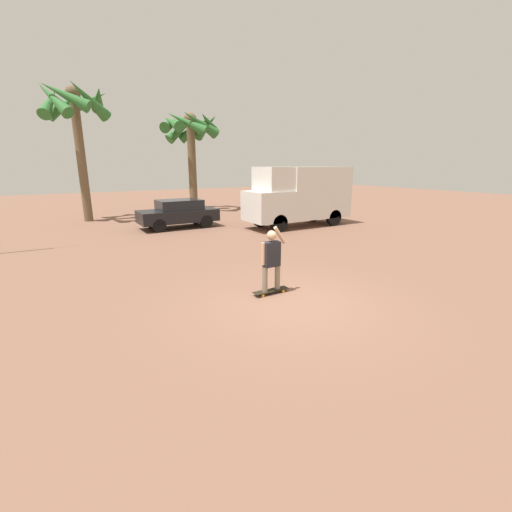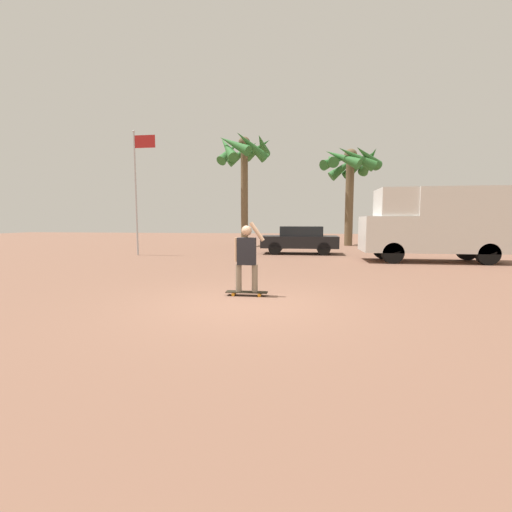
{
  "view_description": "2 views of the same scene",
  "coord_description": "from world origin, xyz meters",
  "px_view_note": "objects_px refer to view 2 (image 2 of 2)",
  "views": [
    {
      "loc": [
        -4.65,
        -6.07,
        3.18
      ],
      "look_at": [
        -0.21,
        1.3,
        0.89
      ],
      "focal_mm": 24.0,
      "sensor_mm": 36.0,
      "label": 1
    },
    {
      "loc": [
        1.2,
        -7.02,
        1.75
      ],
      "look_at": [
        0.09,
        1.13,
        0.9
      ],
      "focal_mm": 24.0,
      "sensor_mm": 36.0,
      "label": 2
    }
  ],
  "objects_px": {
    "skateboard": "(247,292)",
    "person_skateboarder": "(247,254)",
    "camper_van": "(436,222)",
    "palm_tree_center_background": "(244,155)",
    "palm_tree_near_van": "(350,166)",
    "flagpole": "(138,183)",
    "parked_car_black": "(300,239)"
  },
  "relations": [
    {
      "from": "skateboard",
      "to": "camper_van",
      "type": "xyz_separation_m",
      "value": [
        6.9,
        7.66,
        1.61
      ]
    },
    {
      "from": "parked_car_black",
      "to": "palm_tree_center_background",
      "type": "height_order",
      "value": "palm_tree_center_background"
    },
    {
      "from": "skateboard",
      "to": "palm_tree_center_background",
      "type": "height_order",
      "value": "palm_tree_center_background"
    },
    {
      "from": "skateboard",
      "to": "person_skateboarder",
      "type": "xyz_separation_m",
      "value": [
        -0.0,
        0.0,
        0.9
      ]
    },
    {
      "from": "skateboard",
      "to": "palm_tree_near_van",
      "type": "relative_size",
      "value": 0.14
    },
    {
      "from": "skateboard",
      "to": "palm_tree_center_background",
      "type": "bearing_deg",
      "value": 99.98
    },
    {
      "from": "parked_car_black",
      "to": "flagpole",
      "type": "bearing_deg",
      "value": -167.3
    },
    {
      "from": "skateboard",
      "to": "palm_tree_center_background",
      "type": "xyz_separation_m",
      "value": [
        -2.71,
        15.39,
        6.04
      ]
    },
    {
      "from": "palm_tree_near_van",
      "to": "parked_car_black",
      "type": "bearing_deg",
      "value": -117.38
    },
    {
      "from": "flagpole",
      "to": "skateboard",
      "type": "bearing_deg",
      "value": -51.24
    },
    {
      "from": "palm_tree_center_background",
      "to": "palm_tree_near_van",
      "type": "bearing_deg",
      "value": 12.1
    },
    {
      "from": "skateboard",
      "to": "camper_van",
      "type": "height_order",
      "value": "camper_van"
    },
    {
      "from": "person_skateboarder",
      "to": "palm_tree_center_background",
      "type": "bearing_deg",
      "value": 99.98
    },
    {
      "from": "palm_tree_near_van",
      "to": "palm_tree_center_background",
      "type": "bearing_deg",
      "value": -167.9
    },
    {
      "from": "skateboard",
      "to": "parked_car_black",
      "type": "distance_m",
      "value": 10.56
    },
    {
      "from": "person_skateboarder",
      "to": "palm_tree_near_van",
      "type": "bearing_deg",
      "value": 75.15
    },
    {
      "from": "skateboard",
      "to": "parked_car_black",
      "type": "height_order",
      "value": "parked_car_black"
    },
    {
      "from": "person_skateboarder",
      "to": "flagpole",
      "type": "relative_size",
      "value": 0.26
    },
    {
      "from": "person_skateboarder",
      "to": "camper_van",
      "type": "xyz_separation_m",
      "value": [
        6.9,
        7.66,
        0.71
      ]
    },
    {
      "from": "camper_van",
      "to": "palm_tree_near_van",
      "type": "bearing_deg",
      "value": 104.56
    },
    {
      "from": "palm_tree_center_background",
      "to": "camper_van",
      "type": "bearing_deg",
      "value": -38.82
    },
    {
      "from": "palm_tree_near_van",
      "to": "flagpole",
      "type": "bearing_deg",
      "value": -144.08
    },
    {
      "from": "skateboard",
      "to": "person_skateboarder",
      "type": "bearing_deg",
      "value": 180.0
    },
    {
      "from": "parked_car_black",
      "to": "palm_tree_center_background",
      "type": "xyz_separation_m",
      "value": [
        -3.85,
        4.92,
        5.35
      ]
    },
    {
      "from": "person_skateboarder",
      "to": "flagpole",
      "type": "bearing_deg",
      "value": 128.75
    },
    {
      "from": "palm_tree_near_van",
      "to": "palm_tree_center_background",
      "type": "relative_size",
      "value": 0.91
    },
    {
      "from": "skateboard",
      "to": "flagpole",
      "type": "relative_size",
      "value": 0.16
    },
    {
      "from": "camper_van",
      "to": "flagpole",
      "type": "relative_size",
      "value": 0.94
    },
    {
      "from": "person_skateboarder",
      "to": "palm_tree_near_van",
      "type": "relative_size",
      "value": 0.24
    },
    {
      "from": "camper_van",
      "to": "person_skateboarder",
      "type": "bearing_deg",
      "value": -131.99
    },
    {
      "from": "person_skateboarder",
      "to": "flagpole",
      "type": "height_order",
      "value": "flagpole"
    },
    {
      "from": "skateboard",
      "to": "palm_tree_near_van",
      "type": "xyz_separation_m",
      "value": [
        4.49,
        16.93,
        5.44
      ]
    }
  ]
}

